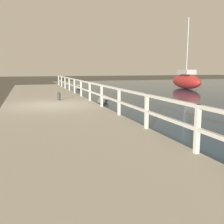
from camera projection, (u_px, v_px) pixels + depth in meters
The scene contains 9 objects.
ground_plane at pixel (52, 110), 13.19m from camera, with size 120.00×120.00×0.00m, color #4C473D.
dock_walkway at pixel (52, 107), 13.17m from camera, with size 4.74×36.00×0.22m.
railing at pixel (95, 90), 13.73m from camera, with size 0.10×32.50×1.07m.
boulder_water_edge at pixel (79, 87), 26.08m from camera, with size 0.66×0.59×0.50m.
boulder_downstream at pixel (104, 99), 15.88m from camera, with size 0.61×0.55×0.46m.
boulder_near_dock at pixel (78, 88), 25.81m from camera, with size 0.50×0.45×0.38m.
boulder_far_strip at pixel (101, 101), 15.02m from camera, with size 0.48×0.43×0.36m.
mooring_bollard at pixel (59, 96), 15.14m from camera, with size 0.17×0.17×0.50m.
sailboat_red at pixel (186, 81), 26.89m from camera, with size 2.11×5.61×7.05m.
Camera 1 is at (-1.15, -13.34, 2.03)m, focal length 42.00 mm.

